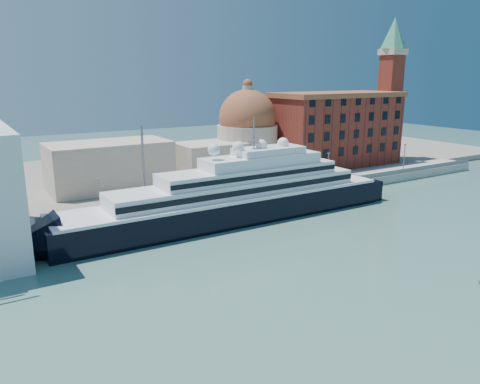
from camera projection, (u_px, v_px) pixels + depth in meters
ground at (318, 249)px, 84.03m from camera, size 400.00×400.00×0.00m
quay at (224, 201)px, 111.76m from camera, size 180.00×10.00×2.50m
land at (159, 172)px, 145.63m from camera, size 260.00×72.00×2.00m
quay_fence at (234, 197)px, 107.60m from camera, size 180.00×0.10×1.20m
superyacht at (221, 202)px, 98.34m from camera, size 85.62×11.87×25.59m
warehouse at (336, 129)px, 150.14m from camera, size 43.00×19.00×23.25m
campanile at (391, 80)px, 158.77m from camera, size 8.40×8.40×47.00m
church at (202, 146)px, 132.24m from camera, size 66.00×18.00×25.50m
lamp_posts at (177, 172)px, 101.77m from camera, size 120.80×2.40×18.00m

